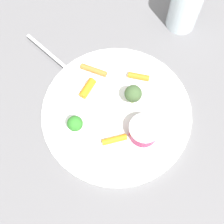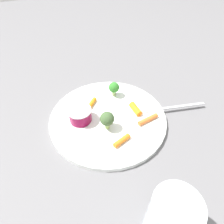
{
  "view_description": "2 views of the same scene",
  "coord_description": "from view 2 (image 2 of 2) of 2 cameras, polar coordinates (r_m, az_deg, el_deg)",
  "views": [
    {
      "loc": [
        0.2,
        0.11,
        0.53
      ],
      "look_at": [
        0.01,
        -0.0,
        0.02
      ],
      "focal_mm": 47.03,
      "sensor_mm": 36.0,
      "label": 1
    },
    {
      "loc": [
        -0.31,
        0.11,
        0.36
      ],
      "look_at": [
        -0.0,
        -0.01,
        0.03
      ],
      "focal_mm": 30.48,
      "sensor_mm": 36.0,
      "label": 2
    }
  ],
  "objects": [
    {
      "name": "ground_plane",
      "position": [
        0.49,
        -1.2,
        -2.29
      ],
      "size": [
        2.4,
        2.4,
        0.0
      ],
      "primitive_type": "plane",
      "color": "slate"
    },
    {
      "name": "plate",
      "position": [
        0.48,
        -1.21,
        -1.81
      ],
      "size": [
        0.29,
        0.29,
        0.01
      ],
      "primitive_type": "cylinder",
      "color": "white",
      "rests_on": "ground_plane"
    },
    {
      "name": "sauce_cup",
      "position": [
        0.47,
        -9.52,
        -0.86
      ],
      "size": [
        0.06,
        0.06,
        0.03
      ],
      "color": "maroon",
      "rests_on": "plate"
    },
    {
      "name": "broccoli_floret_0",
      "position": [
        0.52,
        0.61,
        7.29
      ],
      "size": [
        0.03,
        0.03,
        0.04
      ],
      "color": "#96B76C",
      "rests_on": "plate"
    },
    {
      "name": "broccoli_floret_1",
      "position": [
        0.43,
        -1.48,
        -2.15
      ],
      "size": [
        0.03,
        0.03,
        0.05
      ],
      "color": "#91B15F",
      "rests_on": "plate"
    },
    {
      "name": "carrot_stick_0",
      "position": [
        0.51,
        -6.31,
        2.34
      ],
      "size": [
        0.04,
        0.04,
        0.01
      ],
      "primitive_type": "cylinder",
      "rotation": [
        1.57,
        0.0,
        0.81
      ],
      "color": "orange",
      "rests_on": "plate"
    },
    {
      "name": "carrot_stick_1",
      "position": [
        0.47,
        10.75,
        -2.19
      ],
      "size": [
        0.02,
        0.06,
        0.01
      ],
      "primitive_type": "cylinder",
      "rotation": [
        1.57,
        0.0,
        0.18
      ],
      "color": "orange",
      "rests_on": "plate"
    },
    {
      "name": "carrot_stick_2",
      "position": [
        0.49,
        7.05,
        0.9
      ],
      "size": [
        0.04,
        0.02,
        0.02
      ],
      "primitive_type": "cylinder",
      "rotation": [
        1.57,
        0.0,
        4.76
      ],
      "color": "orange",
      "rests_on": "plate"
    },
    {
      "name": "carrot_stick_3",
      "position": [
        0.42,
        2.93,
        -8.58
      ],
      "size": [
        0.03,
        0.05,
        0.01
      ],
      "primitive_type": "cylinder",
      "rotation": [
        1.57,
        0.0,
        3.48
      ],
      "color": "orange",
      "rests_on": "plate"
    },
    {
      "name": "fork",
      "position": [
        0.53,
        17.6,
        1.31
      ],
      "size": [
        0.04,
        0.17,
        0.0
      ],
      "color": "silver",
      "rests_on": "plate"
    },
    {
      "name": "drinking_glass",
      "position": [
        0.32,
        16.66,
        -28.67
      ],
      "size": [
        0.07,
        0.07,
        0.12
      ],
      "primitive_type": "cylinder",
      "color": "silver",
      "rests_on": "ground_plane"
    }
  ]
}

